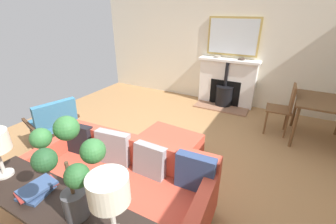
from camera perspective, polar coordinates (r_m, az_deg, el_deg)
The scene contains 15 objects.
ground_plane at distance 3.36m, azimuth -3.39°, elevation -12.38°, with size 5.63×5.91×0.01m, color #A87A4C.
wall_left at distance 5.33m, azimuth 12.81°, elevation 16.61°, with size 0.12×5.91×2.64m, color silver.
fireplace at distance 5.24m, azimuth 14.58°, elevation 6.59°, with size 0.64×1.30×1.05m.
mirror_over_mantel at distance 5.15m, azimuth 16.23°, elevation 17.97°, with size 0.04×1.08×0.78m.
mantel_bowl_near at distance 5.19m, azimuth 12.50°, elevation 13.63°, with size 0.14×0.14×0.05m.
mantel_bowl_far at distance 5.07m, azimuth 18.23°, elevation 12.70°, with size 0.13×0.13×0.04m.
sofa at distance 2.57m, azimuth -11.92°, elevation -16.92°, with size 0.94×2.01×0.79m.
ottoman at distance 3.25m, azimuth 0.50°, elevation -8.49°, with size 0.64×0.85×0.40m.
armchair_accent at distance 3.87m, azimuth -27.10°, elevation -1.90°, with size 0.80×0.74×0.81m.
console_table at distance 2.02m, azimuth -26.97°, elevation -21.19°, with size 0.40×1.59×0.75m.
table_lamp_far_end at distance 1.35m, azimuth -14.79°, elevation -19.16°, with size 0.23×0.23×0.46m.
potted_plant at distance 1.53m, azimuth -23.27°, elevation -12.02°, with size 0.43×0.40×0.67m.
book_stack at distance 2.06m, azimuth -30.43°, elevation -16.63°, with size 0.30×0.22×0.06m.
dining_table at distance 4.31m, azimuth 34.85°, elevation 1.11°, with size 0.90×0.80×0.72m.
dining_chair_near_fireplace at distance 4.29m, azimuth 27.62°, elevation 1.45°, with size 0.42×0.42×0.90m.
Camera 1 is at (2.27, 1.43, 2.03)m, focal length 23.94 mm.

